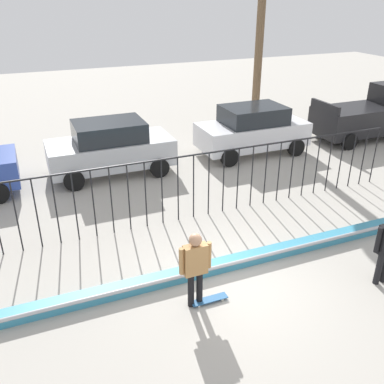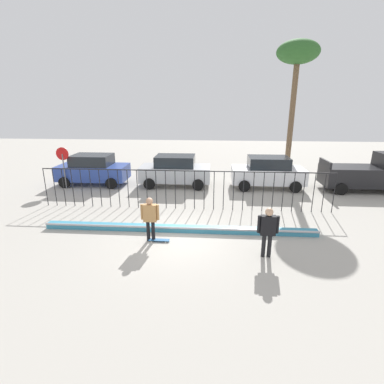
{
  "view_description": "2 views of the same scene",
  "coord_description": "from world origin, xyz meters",
  "px_view_note": "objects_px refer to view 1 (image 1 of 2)",
  "views": [
    {
      "loc": [
        -3.67,
        -6.78,
        5.98
      ],
      "look_at": [
        0.21,
        2.71,
        1.07
      ],
      "focal_mm": 39.78,
      "sensor_mm": 36.0,
      "label": 1
    },
    {
      "loc": [
        1.32,
        -10.08,
        5.02
      ],
      "look_at": [
        0.37,
        2.89,
        0.97
      ],
      "focal_mm": 27.09,
      "sensor_mm": 36.0,
      "label": 2
    }
  ],
  "objects_px": {
    "skateboard": "(209,300)",
    "skateboarder": "(195,264)",
    "parked_car_silver": "(111,147)",
    "parked_car_white": "(252,130)",
    "pickup_truck": "(371,115)"
  },
  "relations": [
    {
      "from": "skateboarder",
      "to": "parked_car_silver",
      "type": "height_order",
      "value": "parked_car_silver"
    },
    {
      "from": "skateboard",
      "to": "pickup_truck",
      "type": "relative_size",
      "value": 0.17
    },
    {
      "from": "skateboard",
      "to": "parked_car_white",
      "type": "relative_size",
      "value": 0.19
    },
    {
      "from": "skateboard",
      "to": "parked_car_silver",
      "type": "distance_m",
      "value": 7.73
    },
    {
      "from": "skateboard",
      "to": "skateboarder",
      "type": "bearing_deg",
      "value": 158.12
    },
    {
      "from": "parked_car_silver",
      "to": "pickup_truck",
      "type": "xyz_separation_m",
      "value": [
        11.39,
        -0.27,
        0.06
      ]
    },
    {
      "from": "skateboarder",
      "to": "skateboard",
      "type": "xyz_separation_m",
      "value": [
        0.31,
        -0.05,
        -0.97
      ]
    },
    {
      "from": "skateboarder",
      "to": "pickup_truck",
      "type": "distance_m",
      "value": 13.52
    },
    {
      "from": "skateboarder",
      "to": "skateboard",
      "type": "distance_m",
      "value": 1.02
    },
    {
      "from": "skateboarder",
      "to": "pickup_truck",
      "type": "bearing_deg",
      "value": 11.46
    },
    {
      "from": "skateboard",
      "to": "parked_car_white",
      "type": "xyz_separation_m",
      "value": [
        5.29,
        7.62,
        0.91
      ]
    },
    {
      "from": "parked_car_white",
      "to": "pickup_truck",
      "type": "xyz_separation_m",
      "value": [
        5.75,
        -0.23,
        0.06
      ]
    },
    {
      "from": "pickup_truck",
      "to": "parked_car_white",
      "type": "bearing_deg",
      "value": 177.15
    },
    {
      "from": "parked_car_white",
      "to": "skateboarder",
      "type": "bearing_deg",
      "value": -129.73
    },
    {
      "from": "skateboard",
      "to": "parked_car_silver",
      "type": "height_order",
      "value": "parked_car_silver"
    }
  ]
}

